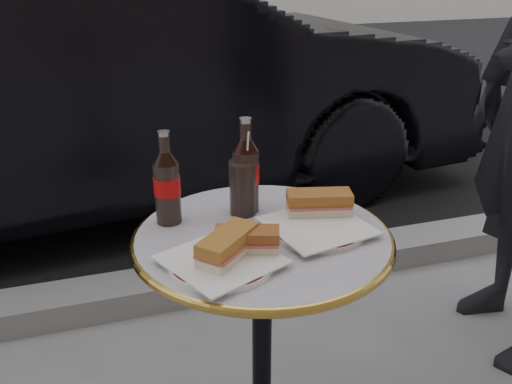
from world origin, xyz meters
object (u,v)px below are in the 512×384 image
object	(u,v)px
bistro_table	(262,358)
plate_left	(222,263)
cola_glass	(243,188)
cola_bottle_right	(246,166)
parked_car	(100,81)
cola_bottle_left	(167,178)
plate_right	(317,229)

from	to	relation	value
bistro_table	plate_left	world-z (taller)	plate_left
plate_left	cola_glass	distance (m)	0.27
cola_glass	cola_bottle_right	bearing A→B (deg)	49.37
cola_glass	bistro_table	bearing A→B (deg)	-84.67
cola_glass	parked_car	distance (m)	1.92
cola_bottle_left	parked_car	bearing A→B (deg)	91.53
cola_bottle_left	cola_bottle_right	distance (m)	0.20
bistro_table	cola_glass	xyz separation A→B (m)	(-0.01, 0.12, 0.44)
plate_left	cola_bottle_right	world-z (taller)	cola_bottle_right
cola_bottle_left	parked_car	size ratio (longest dim) A/B	0.06
plate_right	cola_glass	distance (m)	0.21
bistro_table	parked_car	bearing A→B (deg)	97.02
plate_left	plate_right	xyz separation A→B (m)	(0.26, 0.08, 0.00)
bistro_table	plate_right	distance (m)	0.40
cola_bottle_right	cola_glass	bearing A→B (deg)	-130.63
plate_left	parked_car	bearing A→B (deg)	93.22
cola_bottle_left	cola_glass	world-z (taller)	cola_bottle_left
cola_glass	plate_left	bearing A→B (deg)	-116.76
bistro_table	cola_bottle_left	distance (m)	0.54
cola_bottle_right	cola_glass	world-z (taller)	cola_bottle_right
plate_right	cola_bottle_left	distance (m)	0.38
cola_bottle_left	bistro_table	bearing A→B (deg)	-33.88
cola_bottle_right	cola_glass	size ratio (longest dim) A/B	1.74
cola_glass	cola_bottle_left	bearing A→B (deg)	176.68
cola_bottle_right	parked_car	world-z (taller)	parked_car
parked_car	cola_bottle_left	bearing A→B (deg)	174.86
plate_right	parked_car	distance (m)	2.08
plate_right	cola_glass	bearing A→B (deg)	133.47
cola_bottle_left	plate_left	bearing A→B (deg)	-74.10
bistro_table	cola_bottle_right	bearing A→B (deg)	89.47
cola_bottle_right	plate_right	bearing A→B (deg)	-51.89
plate_right	bistro_table	bearing A→B (deg)	168.61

